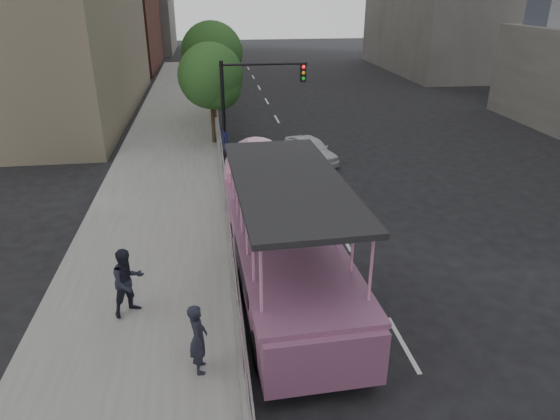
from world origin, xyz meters
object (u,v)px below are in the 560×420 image
Objects in this scene: traffic_signal at (247,96)px; street_tree_far at (214,55)px; car at (311,150)px; pedestrian_near at (198,338)px; duck_boat at (279,232)px; street_tree_near at (213,79)px; pedestrian_mid at (128,282)px; parking_sign at (226,154)px.

street_tree_far reaches higher than traffic_signal.
car is 16.21m from pedestrian_near.
street_tree_near reaches higher than duck_boat.
street_tree_far is (2.82, 21.97, 3.06)m from pedestrian_mid.
traffic_signal is 0.81× the size of street_tree_far.
traffic_signal is at bearing 68.75° from parking_sign.
traffic_signal is at bearing -12.35° from pedestrian_near.
street_tree_near is (-4.80, 3.25, 3.17)m from car.
pedestrian_near is 0.33× the size of traffic_signal.
parking_sign is (-4.47, -3.44, 1.05)m from car.
street_tree_far reaches higher than car.
traffic_signal is at bearing -81.57° from street_tree_far.
pedestrian_near is at bearing -92.42° from street_tree_near.
car is at bearing 22.28° from pedestrian_mid.
pedestrian_mid is (-7.42, -12.72, 0.60)m from car.
pedestrian_near is (-2.44, -4.54, -0.21)m from duck_boat.
duck_boat is at bearing -89.64° from traffic_signal.
duck_boat is 14.24m from street_tree_near.
street_tree_far reaches higher than street_tree_near.
traffic_signal is (-0.07, 10.50, 2.12)m from duck_boat.
car is 0.73× the size of traffic_signal.
street_tree_far is at bearing 98.43° from traffic_signal.
street_tree_near is at bearing 96.81° from duck_boat.
traffic_signal is at bearing -65.02° from street_tree_near.
pedestrian_near is at bearing -90.97° from pedestrian_mid.
car is 2.19× the size of pedestrian_near.
traffic_signal is 9.57m from street_tree_far.
traffic_signal is at bearing 90.36° from duck_boat.
duck_boat reaches higher than pedestrian_mid.
street_tree_far is at bearing -5.66° from pedestrian_near.
street_tree_near is at bearing 43.22° from pedestrian_mid.
pedestrian_mid is 0.33× the size of street_tree_near.
parking_sign is 12.96m from street_tree_far.
street_tree_near is at bearing -91.91° from street_tree_far.
parking_sign reaches higher than pedestrian_near.
street_tree_far is at bearing 88.09° from street_tree_near.
pedestrian_mid is at bearing 33.12° from pedestrian_near.
car is 6.61m from street_tree_near.
street_tree_near reaches higher than traffic_signal.
traffic_signal is 3.80m from street_tree_near.
traffic_signal is 0.91× the size of street_tree_near.
pedestrian_mid is 13.42m from traffic_signal.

